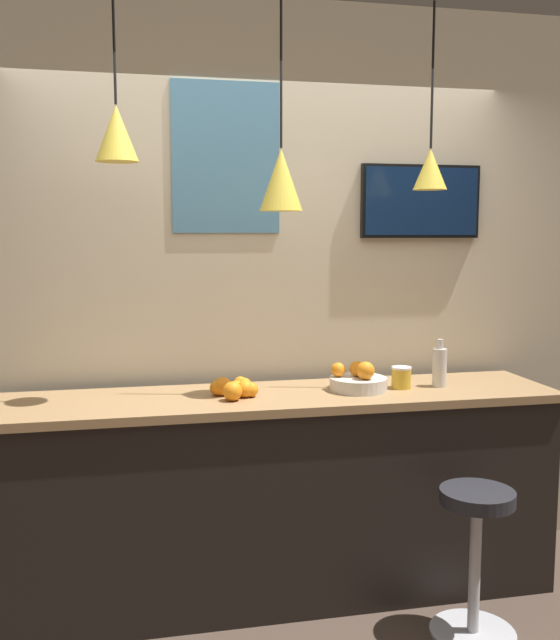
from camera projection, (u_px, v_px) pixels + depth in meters
back_wall at (264, 290)px, 3.69m from camera, size 8.00×0.06×2.90m
service_counter at (280, 495)px, 3.41m from camera, size 2.65×0.59×0.99m
bar_stool at (476, 541)px, 3.06m from camera, size 0.37×0.37×0.66m
fruit_bowl at (358, 381)px, 3.42m from camera, size 0.28×0.28×0.15m
orange_pile at (236, 388)px, 3.30m from camera, size 0.22×0.27×0.09m
juice_bottle at (440, 367)px, 3.50m from camera, size 0.07×0.07×0.23m
spread_jar at (401, 377)px, 3.46m from camera, size 0.10×0.10×0.11m
pendant_lamp_left at (117, 133)px, 3.04m from camera, size 0.19×0.19×0.76m
pendant_lamp_middle at (281, 179)px, 3.21m from camera, size 0.20×0.20×0.96m
pendant_lamp_right at (430, 168)px, 3.35m from camera, size 0.16×0.16×0.86m
mounted_tv at (421, 201)px, 3.76m from camera, size 0.65×0.04×0.38m
wall_poster at (226, 158)px, 3.53m from camera, size 0.54×0.01×0.74m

